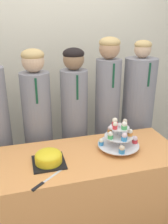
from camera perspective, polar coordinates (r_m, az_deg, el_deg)
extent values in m
cube|color=beige|center=(2.75, -7.14, 13.41)|extent=(9.00, 0.06, 2.70)
cube|color=#EF9951|center=(2.08, -0.65, -19.16)|extent=(1.58, 0.62, 0.74)
cube|color=black|center=(1.79, -8.46, -11.88)|extent=(0.23, 0.23, 0.01)
cylinder|color=yellow|center=(1.77, -8.52, -11.03)|extent=(0.20, 0.20, 0.05)
ellipsoid|color=yellow|center=(1.75, -8.57, -10.21)|extent=(0.19, 0.19, 0.07)
cube|color=silver|center=(1.67, -6.95, -14.63)|extent=(0.18, 0.15, 0.00)
cube|color=black|center=(1.58, -11.04, -17.19)|extent=(0.09, 0.07, 0.01)
cylinder|color=silver|center=(1.92, 8.36, -6.18)|extent=(0.02, 0.02, 0.19)
cylinder|color=silver|center=(1.95, 8.26, -7.73)|extent=(0.33, 0.33, 0.01)
cylinder|color=silver|center=(1.91, 8.38, -5.72)|extent=(0.23, 0.23, 0.01)
cylinder|color=silver|center=(1.88, 8.51, -3.65)|extent=(0.16, 0.16, 0.01)
cylinder|color=#3893DB|center=(1.91, 4.15, -7.54)|extent=(0.04, 0.04, 0.03)
sphere|color=white|center=(1.90, 4.17, -6.87)|extent=(0.04, 0.04, 0.04)
cylinder|color=#3893DB|center=(1.82, 9.08, -9.32)|extent=(0.05, 0.05, 0.03)
sphere|color=beige|center=(1.81, 9.13, -8.55)|extent=(0.04, 0.04, 0.04)
cylinder|color=#E5333D|center=(1.98, 12.13, -6.90)|extent=(0.04, 0.04, 0.03)
sphere|color=silver|center=(1.97, 12.19, -6.23)|extent=(0.04, 0.04, 0.04)
cylinder|color=yellow|center=(2.06, 7.13, -5.45)|extent=(0.04, 0.04, 0.03)
sphere|color=beige|center=(2.05, 7.16, -4.84)|extent=(0.04, 0.04, 0.04)
cylinder|color=#4CB766|center=(1.85, 6.37, -5.98)|extent=(0.04, 0.04, 0.03)
sphere|color=white|center=(1.84, 6.40, -5.27)|extent=(0.04, 0.04, 0.04)
cylinder|color=#3893DB|center=(1.84, 9.65, -6.35)|extent=(0.05, 0.05, 0.03)
sphere|color=silver|center=(1.82, 9.71, -5.56)|extent=(0.04, 0.04, 0.04)
cylinder|color=orange|center=(1.92, 11.01, -5.25)|extent=(0.04, 0.04, 0.03)
sphere|color=white|center=(1.91, 11.07, -4.57)|extent=(0.04, 0.04, 0.04)
cylinder|color=#3893DB|center=(1.98, 8.79, -4.23)|extent=(0.04, 0.04, 0.02)
sphere|color=white|center=(1.97, 8.83, -3.58)|extent=(0.04, 0.04, 0.04)
cylinder|color=orange|center=(1.95, 6.25, -4.51)|extent=(0.04, 0.04, 0.03)
sphere|color=silver|center=(1.94, 6.27, -3.87)|extent=(0.04, 0.04, 0.04)
cylinder|color=pink|center=(1.91, 9.78, -2.83)|extent=(0.04, 0.04, 0.03)
sphere|color=beige|center=(1.90, 9.83, -2.16)|extent=(0.04, 0.04, 0.04)
cylinder|color=#E5333D|center=(1.90, 7.40, -2.74)|extent=(0.05, 0.05, 0.03)
sphere|color=#F4E5C6|center=(1.89, 7.43, -2.01)|extent=(0.04, 0.04, 0.04)
cylinder|color=#E5333D|center=(1.83, 7.46, -3.65)|extent=(0.04, 0.04, 0.03)
sphere|color=#F4E5C6|center=(1.82, 7.50, -2.92)|extent=(0.04, 0.04, 0.04)
cylinder|color=#4CB766|center=(1.84, 9.65, -3.68)|extent=(0.05, 0.05, 0.03)
sphere|color=white|center=(1.83, 9.70, -2.90)|extent=(0.04, 0.04, 0.04)
cylinder|color=gray|center=(2.34, -10.76, -6.39)|extent=(0.27, 0.27, 1.29)
sphere|color=#D6AD89|center=(2.11, -12.16, 11.85)|extent=(0.19, 0.19, 0.19)
ellipsoid|color=tan|center=(2.10, -12.27, 13.29)|extent=(0.20, 0.20, 0.11)
cube|color=#14472D|center=(2.02, -11.39, 4.94)|extent=(0.02, 0.01, 0.22)
cylinder|color=gray|center=(2.38, -2.24, -5.41)|extent=(0.26, 0.26, 1.30)
sphere|color=#8E6B4C|center=(2.16, -2.53, 12.51)|extent=(0.19, 0.19, 0.19)
ellipsoid|color=black|center=(2.15, -2.55, 13.87)|extent=(0.19, 0.19, 0.10)
cube|color=#14472D|center=(2.08, -1.61, 5.88)|extent=(0.02, 0.01, 0.22)
cylinder|color=gray|center=(2.46, 5.44, -3.58)|extent=(0.24, 0.24, 1.38)
sphere|color=tan|center=(2.24, 6.16, 14.94)|extent=(0.19, 0.19, 0.19)
ellipsoid|color=tan|center=(2.24, 6.21, 16.28)|extent=(0.20, 0.20, 0.11)
cube|color=#14472D|center=(2.17, 7.12, 8.62)|extent=(0.02, 0.01, 0.22)
cylinder|color=gray|center=(2.59, 12.46, -2.71)|extent=(0.32, 0.32, 1.38)
sphere|color=#D6AD89|center=(2.39, 13.95, 14.40)|extent=(0.16, 0.16, 0.16)
ellipsoid|color=tan|center=(2.38, 14.05, 15.45)|extent=(0.16, 0.16, 0.09)
cube|color=#14472D|center=(2.28, 15.43, 8.60)|extent=(0.02, 0.01, 0.22)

